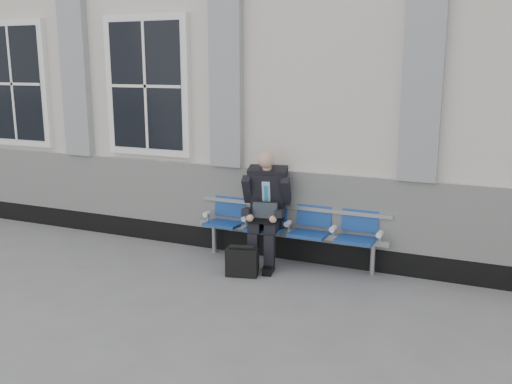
% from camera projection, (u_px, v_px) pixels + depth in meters
% --- Properties ---
extents(ground, '(70.00, 70.00, 0.00)m').
position_uv_depth(ground, '(67.00, 267.00, 7.32)').
color(ground, slate).
rests_on(ground, ground).
extents(station_building, '(14.40, 4.40, 4.49)m').
position_uv_depth(station_building, '(196.00, 84.00, 9.95)').
color(station_building, beige).
rests_on(station_building, ground).
extents(bench, '(2.60, 0.47, 0.91)m').
position_uv_depth(bench, '(290.00, 222.00, 7.38)').
color(bench, '#9EA0A3').
rests_on(bench, ground).
extents(businessman, '(0.65, 0.87, 1.48)m').
position_uv_depth(businessman, '(266.00, 204.00, 7.31)').
color(businessman, black).
rests_on(businessman, ground).
extents(briefcase, '(0.42, 0.25, 0.40)m').
position_uv_depth(briefcase, '(242.00, 262.00, 6.97)').
color(briefcase, black).
rests_on(briefcase, ground).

